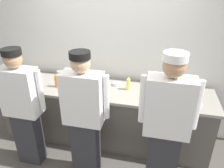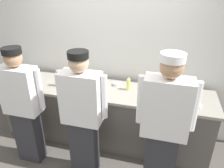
% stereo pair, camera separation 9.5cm
% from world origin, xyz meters
% --- Properties ---
extents(ground_plane, '(9.00, 9.00, 0.00)m').
position_xyz_m(ground_plane, '(0.00, 0.00, 0.00)').
color(ground_plane, '#514C47').
extents(wall_back, '(5.01, 0.10, 2.67)m').
position_xyz_m(wall_back, '(0.00, 0.88, 1.33)').
color(wall_back, silver).
rests_on(wall_back, ground).
extents(prep_counter, '(3.20, 0.73, 0.92)m').
position_xyz_m(prep_counter, '(0.00, 0.38, 0.46)').
color(prep_counter, '#56514C').
rests_on(prep_counter, ground).
extents(chef_near_left, '(0.61, 0.24, 1.67)m').
position_xyz_m(chef_near_left, '(-0.89, -0.29, 0.89)').
color(chef_near_left, '#2D2D33').
rests_on(chef_near_left, ground).
extents(chef_center, '(0.61, 0.24, 1.70)m').
position_xyz_m(chef_center, '(-0.05, -0.31, 0.91)').
color(chef_center, '#2D2D33').
rests_on(chef_center, ground).
extents(chef_far_right, '(0.63, 0.24, 1.77)m').
position_xyz_m(chef_far_right, '(0.91, -0.33, 0.95)').
color(chef_far_right, '#2D2D33').
rests_on(chef_far_right, ground).
extents(plate_stack_front, '(0.19, 0.19, 0.05)m').
position_xyz_m(plate_stack_front, '(-0.63, 0.54, 0.95)').
color(plate_stack_front, white).
rests_on(plate_stack_front, prep_counter).
extents(mixing_bowl_steel, '(0.36, 0.36, 0.12)m').
position_xyz_m(mixing_bowl_steel, '(-0.23, 0.37, 0.98)').
color(mixing_bowl_steel, '#B7BABF').
rests_on(mixing_bowl_steel, prep_counter).
extents(sheet_tray, '(0.53, 0.40, 0.02)m').
position_xyz_m(sheet_tray, '(0.88, 0.36, 0.93)').
color(sheet_tray, '#B7BABF').
rests_on(sheet_tray, prep_counter).
extents(squeeze_bottle_primary, '(0.06, 0.06, 0.21)m').
position_xyz_m(squeeze_bottle_primary, '(-0.69, 0.30, 1.02)').
color(squeeze_bottle_primary, orange).
rests_on(squeeze_bottle_primary, prep_counter).
extents(squeeze_bottle_secondary, '(0.05, 0.05, 0.20)m').
position_xyz_m(squeeze_bottle_secondary, '(0.36, 0.45, 1.02)').
color(squeeze_bottle_secondary, '#E5E066').
rests_on(squeeze_bottle_secondary, prep_counter).
extents(ramekin_yellow_sauce, '(0.08, 0.08, 0.05)m').
position_xyz_m(ramekin_yellow_sauce, '(-1.34, 0.32, 0.95)').
color(ramekin_yellow_sauce, white).
rests_on(ramekin_yellow_sauce, prep_counter).
extents(ramekin_red_sauce, '(0.10, 0.10, 0.05)m').
position_xyz_m(ramekin_red_sauce, '(0.16, 0.54, 0.95)').
color(ramekin_red_sauce, white).
rests_on(ramekin_red_sauce, prep_counter).
extents(ramekin_green_sauce, '(0.09, 0.09, 0.04)m').
position_xyz_m(ramekin_green_sauce, '(1.31, 0.20, 0.94)').
color(ramekin_green_sauce, white).
rests_on(ramekin_green_sauce, prep_counter).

